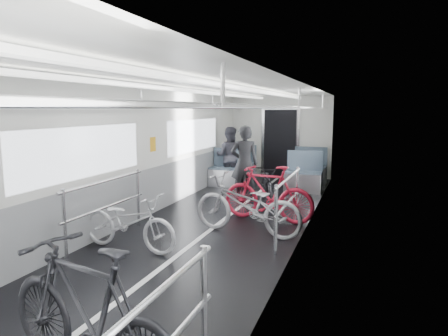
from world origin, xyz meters
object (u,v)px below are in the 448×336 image
object	(u,v)px
bike_right_near	(89,315)
bike_right_mid	(247,205)
bike_left_far	(129,222)
bike_right_far	(268,193)
person_standing	(244,163)
bike_aisle	(267,184)
person_seated	(229,156)

from	to	relation	value
bike_right_near	bike_right_mid	xyz separation A→B (m)	(0.07, 3.83, -0.07)
bike_left_far	bike_right_far	bearing A→B (deg)	-31.45
person_standing	bike_right_mid	bearing A→B (deg)	90.16
bike_right_near	bike_aisle	bearing A→B (deg)	-165.70
bike_aisle	person_seated	world-z (taller)	person_seated
bike_right_far	person_standing	bearing A→B (deg)	-141.25
bike_left_far	bike_right_near	xyz separation A→B (m)	(1.33, -2.57, 0.14)
bike_left_far	bike_right_mid	distance (m)	1.88
bike_aisle	person_seated	size ratio (longest dim) A/B	1.05
bike_aisle	bike_right_near	bearing A→B (deg)	-107.71
person_seated	bike_right_far	bearing A→B (deg)	111.87
bike_right_near	person_seated	distance (m)	8.01
bike_right_near	person_seated	xyz separation A→B (m)	(-1.60, 7.85, 0.22)
person_standing	bike_right_near	bearing A→B (deg)	78.77
bike_left_far	bike_right_mid	bearing A→B (deg)	-43.74
bike_left_far	bike_right_far	size ratio (longest dim) A/B	0.92
bike_left_far	person_standing	size ratio (longest dim) A/B	0.94
bike_aisle	bike_right_far	bearing A→B (deg)	-94.77
bike_right_mid	bike_right_far	size ratio (longest dim) A/B	1.09
bike_right_mid	bike_left_far	bearing A→B (deg)	-39.96
person_standing	bike_left_far	bearing A→B (deg)	61.98
bike_left_far	person_standing	distance (m)	3.65
bike_right_mid	bike_aisle	xyz separation A→B (m)	(-0.19, 2.21, -0.06)
bike_aisle	bike_left_far	bearing A→B (deg)	-128.14
bike_aisle	person_standing	size ratio (longest dim) A/B	0.98
person_standing	person_seated	distance (m)	1.95
bike_right_mid	bike_right_far	xyz separation A→B (m)	(0.15, 0.88, 0.03)
bike_right_mid	person_seated	world-z (taller)	person_seated
person_seated	bike_left_far	bearing A→B (deg)	84.77
bike_right_far	person_seated	xyz separation A→B (m)	(-1.81, 3.14, 0.26)
bike_right_far	bike_aisle	bearing A→B (deg)	-158.76
bike_left_far	bike_aisle	distance (m)	3.67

